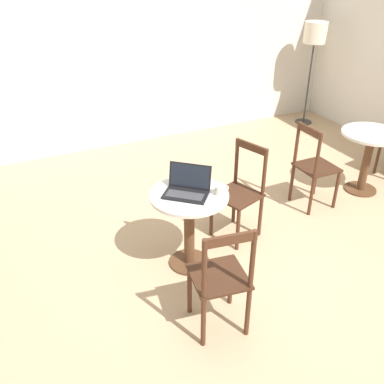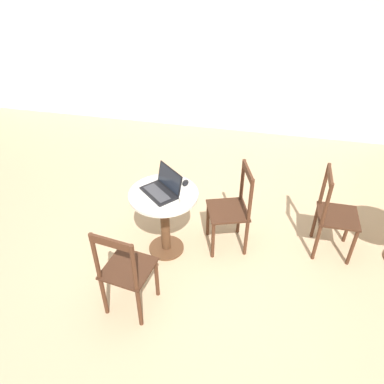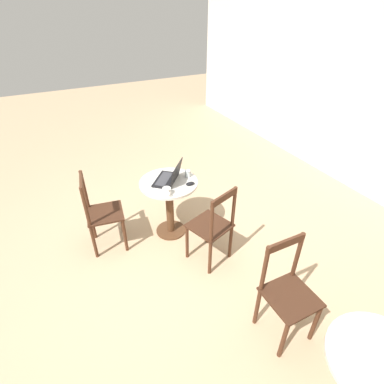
{
  "view_description": "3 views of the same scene",
  "coord_description": "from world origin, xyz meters",
  "px_view_note": "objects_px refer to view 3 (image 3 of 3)",
  "views": [
    {
      "loc": [
        -1.74,
        -2.39,
        2.48
      ],
      "look_at": [
        -0.37,
        0.47,
        0.66
      ],
      "focal_mm": 40.0,
      "sensor_mm": 36.0,
      "label": 1
    },
    {
      "loc": [
        0.4,
        -2.34,
        2.79
      ],
      "look_at": [
        -0.23,
        0.59,
        0.6
      ],
      "focal_mm": 35.0,
      "sensor_mm": 36.0,
      "label": 2
    },
    {
      "loc": [
        2.21,
        -0.7,
        2.48
      ],
      "look_at": [
        -0.22,
        0.53,
        0.67
      ],
      "focal_mm": 28.0,
      "sensor_mm": 36.0,
      "label": 3
    }
  ],
  "objects_px": {
    "laptop": "(169,177)",
    "drinking_glass": "(188,174)",
    "cafe_table_mid": "(375,379)",
    "chair_near_front": "(101,214)",
    "mouse": "(190,184)",
    "chair_near_right": "(213,227)",
    "mug": "(167,191)",
    "chair_mid_left": "(287,293)",
    "cafe_table_near": "(169,196)"
  },
  "relations": [
    {
      "from": "laptop",
      "to": "drinking_glass",
      "type": "relative_size",
      "value": 5.15
    },
    {
      "from": "cafe_table_mid",
      "to": "chair_near_front",
      "type": "bearing_deg",
      "value": -156.07
    },
    {
      "from": "drinking_glass",
      "to": "mouse",
      "type": "bearing_deg",
      "value": -16.71
    },
    {
      "from": "chair_near_right",
      "to": "laptop",
      "type": "relative_size",
      "value": 2.12
    },
    {
      "from": "mug",
      "to": "chair_near_right",
      "type": "bearing_deg",
      "value": 39.13
    },
    {
      "from": "mouse",
      "to": "mug",
      "type": "relative_size",
      "value": 0.81
    },
    {
      "from": "laptop",
      "to": "chair_mid_left",
      "type": "bearing_deg",
      "value": 11.45
    },
    {
      "from": "cafe_table_mid",
      "to": "mouse",
      "type": "relative_size",
      "value": 7.21
    },
    {
      "from": "cafe_table_mid",
      "to": "chair_near_right",
      "type": "xyz_separation_m",
      "value": [
        -1.74,
        -0.12,
        -0.07
      ]
    },
    {
      "from": "chair_near_right",
      "to": "laptop",
      "type": "distance_m",
      "value": 0.74
    },
    {
      "from": "mug",
      "to": "drinking_glass",
      "type": "height_order",
      "value": "drinking_glass"
    },
    {
      "from": "chair_near_right",
      "to": "drinking_glass",
      "type": "distance_m",
      "value": 0.7
    },
    {
      "from": "chair_near_right",
      "to": "mug",
      "type": "distance_m",
      "value": 0.6
    },
    {
      "from": "mouse",
      "to": "mug",
      "type": "xyz_separation_m",
      "value": [
        0.06,
        -0.3,
        0.02
      ]
    },
    {
      "from": "cafe_table_mid",
      "to": "drinking_glass",
      "type": "xyz_separation_m",
      "value": [
        -2.38,
        -0.1,
        0.24
      ]
    },
    {
      "from": "cafe_table_near",
      "to": "chair_mid_left",
      "type": "relative_size",
      "value": 0.78
    },
    {
      "from": "cafe_table_mid",
      "to": "chair_mid_left",
      "type": "height_order",
      "value": "chair_mid_left"
    },
    {
      "from": "drinking_glass",
      "to": "laptop",
      "type": "bearing_deg",
      "value": -93.44
    },
    {
      "from": "chair_near_right",
      "to": "cafe_table_mid",
      "type": "bearing_deg",
      "value": 4.06
    },
    {
      "from": "chair_near_front",
      "to": "drinking_glass",
      "type": "xyz_separation_m",
      "value": [
        0.12,
        1.01,
        0.31
      ]
    },
    {
      "from": "cafe_table_mid",
      "to": "chair_near_right",
      "type": "height_order",
      "value": "chair_near_right"
    },
    {
      "from": "chair_mid_left",
      "to": "mouse",
      "type": "height_order",
      "value": "chair_mid_left"
    },
    {
      "from": "laptop",
      "to": "drinking_glass",
      "type": "bearing_deg",
      "value": 86.56
    },
    {
      "from": "cafe_table_near",
      "to": "chair_mid_left",
      "type": "xyz_separation_m",
      "value": [
        1.61,
        0.34,
        -0.07
      ]
    },
    {
      "from": "cafe_table_mid",
      "to": "mug",
      "type": "bearing_deg",
      "value": -168.09
    },
    {
      "from": "chair_near_front",
      "to": "mug",
      "type": "distance_m",
      "value": 0.8
    },
    {
      "from": "mug",
      "to": "drinking_glass",
      "type": "xyz_separation_m",
      "value": [
        -0.23,
        0.35,
        0.0
      ]
    },
    {
      "from": "chair_mid_left",
      "to": "laptop",
      "type": "xyz_separation_m",
      "value": [
        -1.63,
        -0.33,
        0.31
      ]
    },
    {
      "from": "chair_near_right",
      "to": "chair_mid_left",
      "type": "relative_size",
      "value": 1.0
    },
    {
      "from": "chair_mid_left",
      "to": "drinking_glass",
      "type": "bearing_deg",
      "value": -176.3
    },
    {
      "from": "chair_near_right",
      "to": "mouse",
      "type": "height_order",
      "value": "chair_near_right"
    },
    {
      "from": "cafe_table_mid",
      "to": "mouse",
      "type": "height_order",
      "value": "mouse"
    },
    {
      "from": "cafe_table_near",
      "to": "chair_near_front",
      "type": "bearing_deg",
      "value": -98.7
    },
    {
      "from": "cafe_table_near",
      "to": "mug",
      "type": "bearing_deg",
      "value": -26.68
    },
    {
      "from": "laptop",
      "to": "mouse",
      "type": "distance_m",
      "value": 0.25
    },
    {
      "from": "chair_mid_left",
      "to": "laptop",
      "type": "height_order",
      "value": "laptop"
    },
    {
      "from": "cafe_table_mid",
      "to": "drinking_glass",
      "type": "height_order",
      "value": "drinking_glass"
    },
    {
      "from": "chair_mid_left",
      "to": "mug",
      "type": "bearing_deg",
      "value": -161.71
    },
    {
      "from": "cafe_table_near",
      "to": "drinking_glass",
      "type": "height_order",
      "value": "drinking_glass"
    },
    {
      "from": "cafe_table_mid",
      "to": "chair_near_right",
      "type": "bearing_deg",
      "value": -175.94
    },
    {
      "from": "laptop",
      "to": "mug",
      "type": "distance_m",
      "value": 0.27
    },
    {
      "from": "chair_mid_left",
      "to": "drinking_glass",
      "type": "relative_size",
      "value": 10.91
    },
    {
      "from": "laptop",
      "to": "mouse",
      "type": "relative_size",
      "value": 4.38
    },
    {
      "from": "cafe_table_mid",
      "to": "drinking_glass",
      "type": "bearing_deg",
      "value": -177.6
    },
    {
      "from": "chair_near_right",
      "to": "chair_mid_left",
      "type": "distance_m",
      "value": 0.99
    },
    {
      "from": "cafe_table_near",
      "to": "mouse",
      "type": "xyz_separation_m",
      "value": [
        0.17,
        0.19,
        0.21
      ]
    },
    {
      "from": "chair_mid_left",
      "to": "mouse",
      "type": "distance_m",
      "value": 1.48
    },
    {
      "from": "chair_mid_left",
      "to": "chair_near_front",
      "type": "bearing_deg",
      "value": -147.31
    },
    {
      "from": "chair_near_front",
      "to": "chair_near_right",
      "type": "height_order",
      "value": "same"
    },
    {
      "from": "cafe_table_mid",
      "to": "chair_near_front",
      "type": "height_order",
      "value": "chair_near_front"
    }
  ]
}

